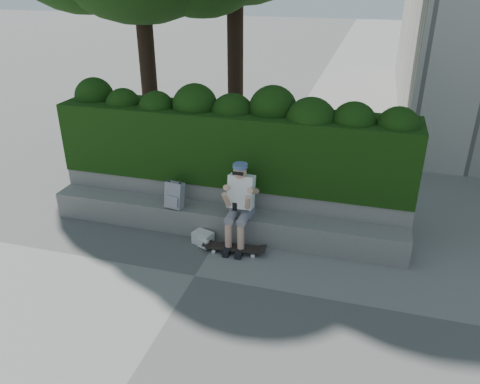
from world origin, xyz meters
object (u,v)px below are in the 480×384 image
(backpack_plaid, at_px, (175,195))
(backpack_ground, at_px, (203,238))
(skateboard, at_px, (234,248))
(person, at_px, (240,201))

(backpack_plaid, xyz_separation_m, backpack_ground, (0.58, -0.27, -0.57))
(skateboard, bearing_deg, backpack_plaid, 156.84)
(skateboard, bearing_deg, backpack_ground, 163.99)
(person, distance_m, skateboard, 0.74)
(backpack_ground, bearing_deg, backpack_plaid, 173.41)
(person, bearing_deg, skateboard, -91.55)
(person, relative_size, backpack_ground, 4.45)
(person, xyz_separation_m, backpack_plaid, (-1.15, 0.08, -0.08))
(backpack_plaid, bearing_deg, backpack_ground, -16.40)
(backpack_plaid, height_order, backpack_ground, backpack_plaid)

